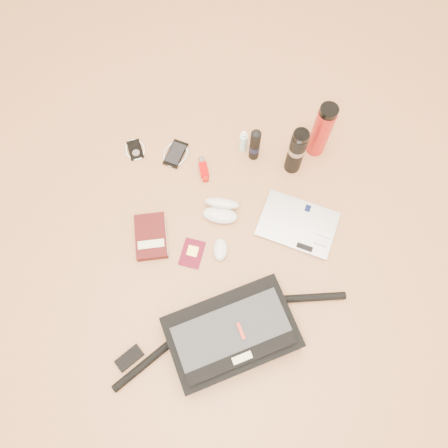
# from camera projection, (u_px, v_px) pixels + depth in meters

# --- Properties ---
(ground) EXTENTS (4.00, 4.00, 0.00)m
(ground) POSITION_uv_depth(u_px,v_px,m) (237.00, 257.00, 1.74)
(ground) COLOR #B87C4C
(ground) RESTS_ON ground
(messenger_bag) EXTENTS (0.88, 0.41, 0.13)m
(messenger_bag) POSITION_uv_depth(u_px,v_px,m) (231.00, 334.00, 1.58)
(messenger_bag) COLOR black
(messenger_bag) RESTS_ON ground
(laptop) EXTENTS (0.36, 0.31, 0.03)m
(laptop) POSITION_uv_depth(u_px,v_px,m) (298.00, 225.00, 1.77)
(laptop) COLOR #AEAEB0
(laptop) RESTS_ON ground
(book) EXTENTS (0.14, 0.20, 0.04)m
(book) POSITION_uv_depth(u_px,v_px,m) (151.00, 236.00, 1.75)
(book) COLOR #3F0D0D
(book) RESTS_ON ground
(passport) EXTENTS (0.11, 0.14, 0.01)m
(passport) POSITION_uv_depth(u_px,v_px,m) (192.00, 253.00, 1.74)
(passport) COLOR #530618
(passport) RESTS_ON ground
(mouse) EXTENTS (0.06, 0.10, 0.03)m
(mouse) POSITION_uv_depth(u_px,v_px,m) (220.00, 250.00, 1.73)
(mouse) COLOR silver
(mouse) RESTS_ON ground
(sunglasses_case) EXTENTS (0.16, 0.15, 0.08)m
(sunglasses_case) POSITION_uv_depth(u_px,v_px,m) (221.00, 209.00, 1.78)
(sunglasses_case) COLOR silver
(sunglasses_case) RESTS_ON ground
(ipod) EXTENTS (0.10, 0.11, 0.01)m
(ipod) POSITION_uv_depth(u_px,v_px,m) (135.00, 150.00, 1.90)
(ipod) COLOR black
(ipod) RESTS_ON ground
(phone) EXTENTS (0.13, 0.15, 0.01)m
(phone) POSITION_uv_depth(u_px,v_px,m) (176.00, 154.00, 1.89)
(phone) COLOR black
(phone) RESTS_ON ground
(inhaler) EXTENTS (0.04, 0.12, 0.03)m
(inhaler) POSITION_uv_depth(u_px,v_px,m) (204.00, 169.00, 1.86)
(inhaler) COLOR #BB0000
(inhaler) RESTS_ON ground
(spray_bottle) EXTENTS (0.04, 0.04, 0.13)m
(spray_bottle) POSITION_uv_depth(u_px,v_px,m) (243.00, 142.00, 1.85)
(spray_bottle) COLOR #BDE7F8
(spray_bottle) RESTS_ON ground
(aerosol_can) EXTENTS (0.05, 0.05, 0.19)m
(aerosol_can) POSITION_uv_depth(u_px,v_px,m) (255.00, 145.00, 1.81)
(aerosol_can) COLOR black
(aerosol_can) RESTS_ON ground
(thermos_black) EXTENTS (0.09, 0.09, 0.26)m
(thermos_black) POSITION_uv_depth(u_px,v_px,m) (296.00, 151.00, 1.75)
(thermos_black) COLOR black
(thermos_black) RESTS_ON ground
(thermos_red) EXTENTS (0.08, 0.08, 0.29)m
(thermos_red) POSITION_uv_depth(u_px,v_px,m) (321.00, 131.00, 1.77)
(thermos_red) COLOR red
(thermos_red) RESTS_ON ground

